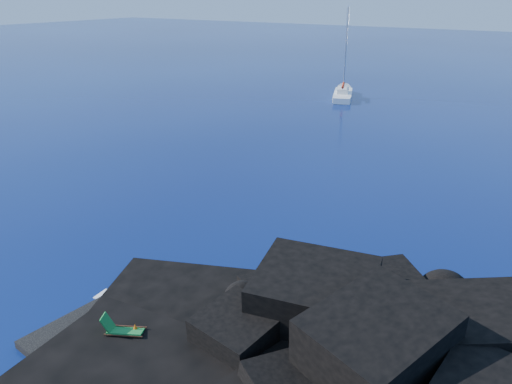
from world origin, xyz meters
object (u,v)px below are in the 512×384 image
at_px(sailboat, 343,98).
at_px(sunbather, 132,367).
at_px(marker_cone, 135,330).
at_px(deck_chair, 125,327).

relative_size(sailboat, sunbather, 7.48).
height_order(sunbather, marker_cone, marker_cone).
bearing_deg(sailboat, marker_cone, -96.55).
bearing_deg(sunbather, sailboat, 115.55).
relative_size(deck_chair, marker_cone, 2.75).
relative_size(sailboat, deck_chair, 7.12).
xyz_separation_m(sailboat, deck_chair, (13.66, -54.04, 0.94)).
xyz_separation_m(deck_chair, marker_cone, (0.24, 0.33, -0.28)).
height_order(sailboat, sunbather, sailboat).
distance_m(sailboat, marker_cone, 55.49).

